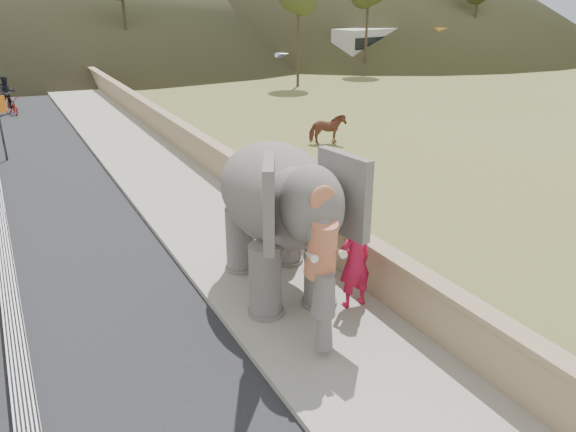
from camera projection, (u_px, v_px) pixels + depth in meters
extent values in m
plane|color=olive|center=(354.00, 365.00, 9.46)|extent=(160.00, 160.00, 0.00)
cube|color=black|center=(0.00, 219.00, 15.50)|extent=(7.00, 120.00, 0.03)
cube|color=#9E9687|center=(175.00, 190.00, 17.65)|extent=(3.00, 120.00, 0.15)
cube|color=tan|center=(224.00, 168.00, 18.19)|extent=(0.30, 120.00, 1.10)
cylinder|color=#2D2D33|center=(2.00, 135.00, 20.51)|extent=(0.08, 0.08, 2.00)
imported|color=brown|center=(327.00, 129.00, 23.00)|extent=(1.59, 1.01, 1.24)
imported|color=silver|center=(289.00, 60.00, 45.58)|extent=(4.45, 2.38, 1.44)
cube|color=beige|center=(389.00, 47.00, 47.48)|extent=(11.27, 4.49, 3.10)
cube|color=orange|center=(470.00, 44.00, 49.93)|extent=(11.18, 3.50, 3.10)
imported|color=#AC1232|center=(355.00, 261.00, 10.67)|extent=(0.69, 0.45, 1.89)
imported|color=maroon|center=(12.00, 105.00, 28.79)|extent=(0.93, 1.85, 0.93)
imported|color=black|center=(7.00, 93.00, 28.50)|extent=(0.93, 0.79, 1.70)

